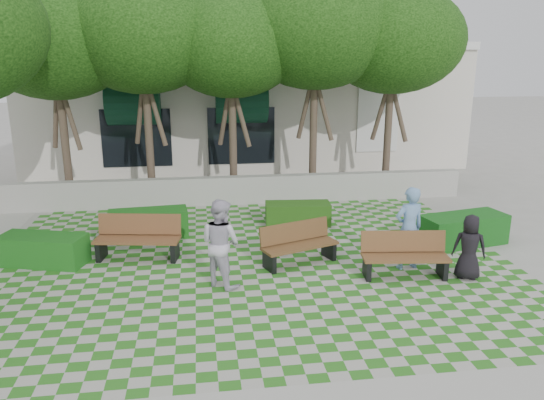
{
  "coord_description": "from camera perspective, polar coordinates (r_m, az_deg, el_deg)",
  "views": [
    {
      "loc": [
        -1.15,
        -10.38,
        4.76
      ],
      "look_at": [
        0.5,
        1.5,
        1.4
      ],
      "focal_mm": 35.0,
      "sensor_mm": 36.0,
      "label": 1
    }
  ],
  "objects": [
    {
      "name": "ground",
      "position": [
        11.48,
        -1.46,
        -8.86
      ],
      "size": [
        90.0,
        90.0,
        0.0
      ],
      "primitive_type": "plane",
      "color": "gray",
      "rests_on": "ground"
    },
    {
      "name": "lawn",
      "position": [
        12.39,
        -1.99,
        -6.93
      ],
      "size": [
        12.0,
        12.0,
        0.0
      ],
      "primitive_type": "plane",
      "color": "#2B721E",
      "rests_on": "ground"
    },
    {
      "name": "retaining_wall",
      "position": [
        17.17,
        -3.82,
        1.07
      ],
      "size": [
        15.0,
        0.36,
        0.9
      ],
      "primitive_type": "cube",
      "color": "#9E9B93",
      "rests_on": "ground"
    },
    {
      "name": "bench_east",
      "position": [
        11.97,
        14.07,
        -5.85
      ],
      "size": [
        1.92,
        0.83,
        0.98
      ],
      "rotation": [
        0.0,
        0.0,
        -0.12
      ],
      "color": "brown",
      "rests_on": "ground"
    },
    {
      "name": "bench_mid",
      "position": [
        12.32,
        2.86,
        -4.81
      ],
      "size": [
        1.9,
        1.19,
        0.95
      ],
      "rotation": [
        0.0,
        0.0,
        0.36
      ],
      "color": "#55371D",
      "rests_on": "ground"
    },
    {
      "name": "bench_west",
      "position": [
        12.98,
        -14.19,
        -4.01
      ],
      "size": [
        2.06,
        0.98,
        1.04
      ],
      "rotation": [
        0.0,
        0.0,
        -0.17
      ],
      "color": "brown",
      "rests_on": "ground"
    },
    {
      "name": "hedge_east",
      "position": [
        14.41,
        19.88,
        -3.0
      ],
      "size": [
        2.33,
        1.31,
        0.77
      ],
      "primitive_type": "cube",
      "rotation": [
        0.0,
        0.0,
        0.21
      ],
      "color": "#134A17",
      "rests_on": "ground"
    },
    {
      "name": "hedge_midright",
      "position": [
        15.09,
        2.79,
        -1.49
      ],
      "size": [
        1.87,
        0.87,
        0.64
      ],
      "primitive_type": "cube",
      "rotation": [
        0.0,
        0.0,
        -0.08
      ],
      "color": "#1E4813",
      "rests_on": "ground"
    },
    {
      "name": "hedge_midleft",
      "position": [
        14.47,
        -13.15,
        -2.48
      ],
      "size": [
        2.12,
        1.01,
        0.72
      ],
      "primitive_type": "cube",
      "rotation": [
        0.0,
        0.0,
        0.09
      ],
      "color": "#154E15",
      "rests_on": "ground"
    },
    {
      "name": "hedge_west",
      "position": [
        13.4,
        -23.43,
        -4.94
      ],
      "size": [
        2.11,
        1.31,
        0.69
      ],
      "primitive_type": "cube",
      "rotation": [
        0.0,
        0.0,
        -0.29
      ],
      "color": "#165216",
      "rests_on": "ground"
    },
    {
      "name": "person_blue",
      "position": [
        12.25,
        14.5,
        -2.97
      ],
      "size": [
        0.76,
        0.57,
        1.91
      ],
      "primitive_type": "imported",
      "rotation": [
        0.0,
        0.0,
        3.31
      ],
      "color": "#6A92C1",
      "rests_on": "ground"
    },
    {
      "name": "person_dark",
      "position": [
        12.18,
        20.46,
        -4.78
      ],
      "size": [
        0.83,
        0.71,
        1.43
      ],
      "primitive_type": "imported",
      "rotation": [
        0.0,
        0.0,
        2.71
      ],
      "color": "black",
      "rests_on": "ground"
    },
    {
      "name": "person_white",
      "position": [
        11.08,
        -5.56,
        -4.6
      ],
      "size": [
        1.15,
        1.14,
        1.88
      ],
      "primitive_type": "imported",
      "rotation": [
        0.0,
        0.0,
        2.38
      ],
      "color": "silver",
      "rests_on": "ground"
    },
    {
      "name": "tree_row",
      "position": [
        16.35,
        -10.88,
        16.85
      ],
      "size": [
        17.7,
        13.4,
        7.41
      ],
      "color": "#47382B",
      "rests_on": "ground"
    },
    {
      "name": "building",
      "position": [
        24.65,
        -3.08,
        10.4
      ],
      "size": [
        18.0,
        8.92,
        5.15
      ],
      "color": "beige",
      "rests_on": "ground"
    }
  ]
}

